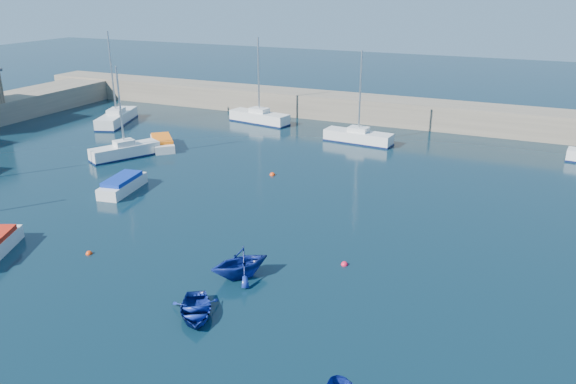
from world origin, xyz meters
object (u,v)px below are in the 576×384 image
at_px(motorboat_2, 162,143).
at_px(sailboat_5, 259,117).
at_px(dinghy_left, 240,263).
at_px(sailboat_3, 125,151).
at_px(sailboat_6, 358,137).
at_px(motorboat_1, 123,184).
at_px(dinghy_center, 195,310).
at_px(sailboat_4, 117,118).

bearing_deg(motorboat_2, sailboat_5, 30.86).
bearing_deg(dinghy_left, sailboat_3, 178.85).
height_order(sailboat_6, motorboat_1, sailboat_6).
bearing_deg(sailboat_6, dinghy_center, -170.79).
xyz_separation_m(sailboat_3, dinghy_center, (19.57, -19.00, -0.30)).
xyz_separation_m(sailboat_3, sailboat_4, (-9.14, 9.84, 0.03)).
height_order(motorboat_2, dinghy_left, dinghy_left).
xyz_separation_m(sailboat_4, sailboat_6, (26.60, 3.26, -0.04)).
relative_size(dinghy_center, dinghy_left, 0.97).
relative_size(motorboat_1, dinghy_center, 1.53).
height_order(sailboat_3, sailboat_4, sailboat_4).
bearing_deg(motorboat_2, motorboat_1, -110.40).
relative_size(motorboat_1, dinghy_left, 1.49).
relative_size(sailboat_5, dinghy_center, 2.94).
bearing_deg(sailboat_3, motorboat_1, -24.07).
height_order(sailboat_4, motorboat_2, sailboat_4).
relative_size(sailboat_4, dinghy_left, 3.05).
relative_size(sailboat_3, dinghy_left, 2.49).
height_order(sailboat_3, motorboat_2, sailboat_3).
relative_size(sailboat_3, motorboat_1, 1.67).
bearing_deg(sailboat_3, sailboat_4, 160.68).
distance_m(sailboat_4, motorboat_1, 22.29).
bearing_deg(dinghy_left, sailboat_5, 150.96).
bearing_deg(sailboat_6, motorboat_1, 154.63).
relative_size(sailboat_3, motorboat_2, 1.65).
bearing_deg(dinghy_center, sailboat_4, 102.89).
xyz_separation_m(motorboat_2, dinghy_left, (18.55, -18.83, 0.37)).
xyz_separation_m(sailboat_6, motorboat_1, (-11.98, -20.08, -0.09)).
relative_size(motorboat_1, motorboat_2, 0.99).
xyz_separation_m(sailboat_6, motorboat_2, (-16.32, -9.15, -0.13)).
relative_size(sailboat_3, sailboat_4, 0.82).
bearing_deg(motorboat_1, dinghy_left, -38.21).
xyz_separation_m(sailboat_5, dinghy_left, (14.68, -31.43, 0.19)).
distance_m(sailboat_3, dinghy_left, 24.67).
relative_size(sailboat_3, dinghy_center, 2.57).
height_order(sailboat_4, dinghy_left, sailboat_4).
distance_m(sailboat_6, dinghy_left, 28.07).
relative_size(sailboat_4, dinghy_center, 3.15).
bearing_deg(dinghy_center, dinghy_left, 56.41).
height_order(dinghy_center, dinghy_left, dinghy_left).
height_order(sailboat_6, motorboat_2, sailboat_6).
distance_m(motorboat_2, dinghy_left, 26.43).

